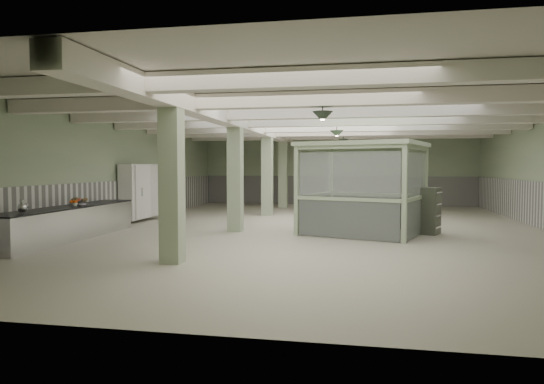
% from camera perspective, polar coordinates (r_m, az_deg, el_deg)
% --- Properties ---
extents(floor, '(20.00, 20.00, 0.00)m').
position_cam_1_polar(floor, '(15.56, 5.60, -4.36)').
color(floor, beige).
rests_on(floor, ground).
extents(ceiling, '(14.00, 20.00, 0.02)m').
position_cam_1_polar(ceiling, '(15.52, 5.67, 8.95)').
color(ceiling, beige).
rests_on(ceiling, wall_back).
extents(wall_back, '(14.00, 0.02, 3.60)m').
position_cam_1_polar(wall_back, '(25.41, 7.64, 2.55)').
color(wall_back, '#A5B691').
rests_on(wall_back, floor).
extents(wall_front, '(14.00, 0.02, 3.60)m').
position_cam_1_polar(wall_front, '(5.55, -3.58, 1.05)').
color(wall_front, '#A5B691').
rests_on(wall_front, floor).
extents(wall_left, '(0.02, 20.00, 3.60)m').
position_cam_1_polar(wall_left, '(17.50, -17.86, 2.24)').
color(wall_left, '#A5B691').
rests_on(wall_left, floor).
extents(wainscot_left, '(0.05, 19.90, 1.50)m').
position_cam_1_polar(wainscot_left, '(17.53, -17.73, -1.19)').
color(wainscot_left, white).
rests_on(wainscot_left, floor).
extents(wainscot_back, '(13.90, 0.05, 1.50)m').
position_cam_1_polar(wainscot_back, '(25.41, 7.62, 0.18)').
color(wainscot_back, white).
rests_on(wainscot_back, floor).
extents(girder, '(0.45, 19.90, 0.40)m').
position_cam_1_polar(girder, '(15.91, -3.43, 8.01)').
color(girder, white).
rests_on(girder, ceiling).
extents(beam_a, '(13.90, 0.35, 0.32)m').
position_cam_1_polar(beam_a, '(8.12, 0.87, 13.16)').
color(beam_a, white).
rests_on(beam_a, ceiling).
extents(beam_b, '(13.90, 0.35, 0.32)m').
position_cam_1_polar(beam_b, '(10.56, 3.23, 10.79)').
color(beam_b, white).
rests_on(beam_b, ceiling).
extents(beam_c, '(13.90, 0.35, 0.32)m').
position_cam_1_polar(beam_c, '(13.02, 4.69, 9.30)').
color(beam_c, white).
rests_on(beam_c, ceiling).
extents(beam_d, '(13.90, 0.35, 0.32)m').
position_cam_1_polar(beam_d, '(15.50, 5.67, 8.28)').
color(beam_d, white).
rests_on(beam_d, ceiling).
extents(beam_e, '(13.90, 0.35, 0.32)m').
position_cam_1_polar(beam_e, '(17.98, 6.38, 7.55)').
color(beam_e, white).
rests_on(beam_e, ceiling).
extents(beam_f, '(13.90, 0.35, 0.32)m').
position_cam_1_polar(beam_f, '(20.47, 6.91, 6.99)').
color(beam_f, white).
rests_on(beam_f, ceiling).
extents(beam_g, '(13.90, 0.35, 0.32)m').
position_cam_1_polar(beam_g, '(22.96, 7.33, 6.55)').
color(beam_g, white).
rests_on(beam_g, ceiling).
extents(column_a, '(0.42, 0.42, 3.60)m').
position_cam_1_polar(column_a, '(10.14, -11.72, 1.87)').
color(column_a, '#A4B692').
rests_on(column_a, floor).
extents(column_b, '(0.42, 0.42, 3.60)m').
position_cam_1_polar(column_b, '(14.88, -4.35, 2.27)').
color(column_b, '#A4B692').
rests_on(column_b, floor).
extents(column_c, '(0.42, 0.42, 3.60)m').
position_cam_1_polar(column_c, '(19.75, -0.57, 2.45)').
color(column_c, '#A4B692').
rests_on(column_c, floor).
extents(column_d, '(0.42, 0.42, 3.60)m').
position_cam_1_polar(column_d, '(23.69, 1.32, 2.54)').
color(column_d, '#A4B692').
rests_on(column_d, floor).
extents(pendant_front, '(0.44, 0.44, 0.22)m').
position_cam_1_polar(pendant_front, '(10.46, 5.97, 8.81)').
color(pendant_front, '#29372B').
rests_on(pendant_front, ceiling).
extents(pendant_mid, '(0.44, 0.44, 0.22)m').
position_cam_1_polar(pendant_mid, '(15.93, 7.63, 6.79)').
color(pendant_mid, '#29372B').
rests_on(pendant_mid, ceiling).
extents(pendant_back, '(0.44, 0.44, 0.22)m').
position_cam_1_polar(pendant_back, '(20.92, 8.37, 5.88)').
color(pendant_back, '#29372B').
rests_on(pendant_back, ceiling).
extents(prep_counter, '(0.96, 5.52, 0.91)m').
position_cam_1_polar(prep_counter, '(14.32, -22.91, -3.36)').
color(prep_counter, silver).
rests_on(prep_counter, floor).
extents(pitcher_near, '(0.29, 0.30, 0.31)m').
position_cam_1_polar(pitcher_near, '(12.77, -27.32, -1.53)').
color(pitcher_near, silver).
rests_on(pitcher_near, prep_counter).
extents(pitcher_far, '(0.23, 0.25, 0.25)m').
position_cam_1_polar(pitcher_far, '(14.33, -22.15, -1.07)').
color(pitcher_far, silver).
rests_on(pitcher_far, prep_counter).
extents(veg_colander, '(0.57, 0.57, 0.22)m').
position_cam_1_polar(veg_colander, '(14.41, -21.81, -1.11)').
color(veg_colander, '#414045').
rests_on(veg_colander, prep_counter).
extents(orange_bowl, '(0.34, 0.34, 0.10)m').
position_cam_1_polar(orange_bowl, '(14.29, -22.26, -1.40)').
color(orange_bowl, '#B2B2B7').
rests_on(orange_bowl, prep_counter).
extents(walkin_cooler, '(1.03, 2.14, 1.97)m').
position_cam_1_polar(walkin_cooler, '(18.25, -15.27, -0.27)').
color(walkin_cooler, white).
rests_on(walkin_cooler, floor).
extents(guard_booth, '(4.06, 3.73, 2.70)m').
position_cam_1_polar(guard_booth, '(14.56, 10.64, 2.24)').
color(guard_booth, '#AFC49D').
rests_on(guard_booth, floor).
extents(filing_cabinet, '(0.66, 0.76, 1.38)m').
position_cam_1_polar(filing_cabinet, '(15.00, 18.17, -2.12)').
color(filing_cabinet, '#565C4C').
rests_on(filing_cabinet, floor).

